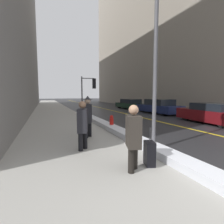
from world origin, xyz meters
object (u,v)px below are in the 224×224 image
lamp_post (156,42)px  fire_hydrant (112,122)px  pedestrian_nearside (83,123)px  rolling_suitcase (149,154)px  parked_car_navy (159,107)px  pedestrian_trailing (88,115)px  parked_car_dark_green (130,104)px  parked_car_maroon (213,114)px  pedestrian_with_shoulder_bag (133,135)px  traffic_light_near (90,87)px

lamp_post → fire_hydrant: size_ratio=7.96×
pedestrian_nearside → rolling_suitcase: (1.26, -1.78, -0.55)m
rolling_suitcase → parked_car_navy: bearing=160.4°
pedestrian_trailing → fire_hydrant: bearing=148.5°
pedestrian_trailing → parked_car_dark_green: pedestrian_trailing is taller
parked_car_maroon → rolling_suitcase: parked_car_maroon is taller
parked_car_maroon → fire_hydrant: size_ratio=6.72×
parked_car_maroon → parked_car_navy: (0.35, 5.90, 0.04)m
pedestrian_trailing → rolling_suitcase: size_ratio=1.78×
pedestrian_trailing → rolling_suitcase: (0.74, -3.31, -0.62)m
pedestrian_nearside → pedestrian_with_shoulder_bag: bearing=38.9°
parked_car_navy → parked_car_dark_green: 5.65m
pedestrian_nearside → rolling_suitcase: bearing=52.6°
parked_car_dark_green → pedestrian_with_shoulder_bag: bearing=149.9°
traffic_light_near → pedestrian_nearside: size_ratio=2.17×
rolling_suitcase → traffic_light_near: bearing=-169.8°
pedestrian_nearside → parked_car_navy: 12.01m
lamp_post → parked_car_maroon: (6.33, 3.04, -2.70)m
lamp_post → parked_car_dark_green: size_ratio=1.15×
parked_car_navy → rolling_suitcase: 12.50m
traffic_light_near → pedestrian_with_shoulder_bag: bearing=-92.6°
lamp_post → fire_hydrant: lamp_post is taller
parked_car_maroon → parked_car_dark_green: bearing=3.6°
pedestrian_with_shoulder_bag → rolling_suitcase: pedestrian_with_shoulder_bag is taller
parked_car_dark_green → pedestrian_nearside: bearing=144.5°
rolling_suitcase → fire_hydrant: rolling_suitcase is taller
pedestrian_nearside → pedestrian_trailing: pedestrian_trailing is taller
rolling_suitcase → pedestrian_trailing: bearing=-150.1°
lamp_post → pedestrian_nearside: (-2.09, 0.74, -2.43)m
lamp_post → fire_hydrant: 4.65m
parked_car_maroon → fire_hydrant: parked_car_maroon is taller
parked_car_navy → parked_car_dark_green: (-0.07, 5.65, -0.05)m
parked_car_navy → fire_hydrant: (-6.72, -5.34, -0.28)m
pedestrian_trailing → parked_car_navy: pedestrian_trailing is taller
parked_car_navy → lamp_post: bearing=141.2°
lamp_post → pedestrian_trailing: 3.63m
pedestrian_nearside → lamp_post: bearing=87.9°
lamp_post → pedestrian_with_shoulder_bag: bearing=-139.2°
lamp_post → pedestrian_with_shoulder_bag: 3.03m
pedestrian_with_shoulder_bag → parked_car_navy: size_ratio=0.31×
traffic_light_near → pedestrian_nearside: bearing=-98.3°
lamp_post → parked_car_dark_green: (6.60, 14.59, -2.71)m
parked_car_navy → fire_hydrant: parked_car_navy is taller
pedestrian_with_shoulder_bag → rolling_suitcase: 0.75m
lamp_post → pedestrian_trailing: lamp_post is taller
pedestrian_nearside → parked_car_navy: pedestrian_nearside is taller
traffic_light_near → rolling_suitcase: 12.22m
pedestrian_trailing → parked_car_navy: size_ratio=0.35×
traffic_light_near → pedestrian_trailing: bearing=-97.6°
pedestrian_nearside → fire_hydrant: size_ratio=2.19×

